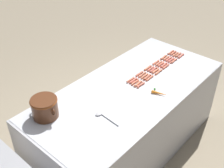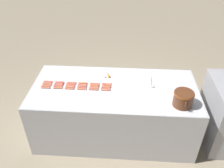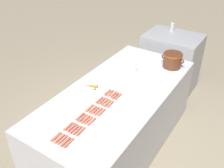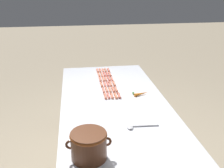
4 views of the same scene
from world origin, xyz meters
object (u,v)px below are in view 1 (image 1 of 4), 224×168
at_px(hot_dog_16, 144,76).
at_px(hot_dog_11, 138,84).
at_px(hot_dog_8, 164,65).
at_px(hot_dog_25, 164,57).
at_px(hot_dog_0, 181,56).
at_px(hot_dog_28, 139,74).
at_px(hot_dog_24, 171,52).
at_px(hot_dog_19, 166,58).
at_px(hot_dog_1, 174,61).
at_px(hot_dog_12, 176,54).
at_px(hot_dog_22, 142,75).
at_px(hot_dog_13, 169,59).
at_px(hot_dog_17, 135,82).
at_px(hot_dog_4, 150,78).
at_px(hot_dog_21, 151,69).
at_px(hot_dog_27, 148,68).
at_px(hot_dog_18, 173,53).
at_px(hot_dog_6, 178,55).
at_px(bean_pot, 45,107).
at_px(hot_dog_14, 161,64).
at_px(hot_dog_10, 147,77).
at_px(hot_dog_2, 166,66).
at_px(carrot, 159,93).
at_px(hot_dog_23, 133,81).
at_px(hot_dog_26, 156,62).
at_px(hot_dog_20, 159,63).
at_px(hot_dog_15, 153,70).
at_px(hot_dog_29, 130,80).
at_px(hot_dog_9, 156,71).
at_px(hot_dog_3, 158,72).
at_px(hot_dog_5, 141,85).
at_px(serving_spoon, 102,116).
at_px(hot_dog_7, 171,60).

bearing_deg(hot_dog_16, hot_dog_11, 102.35).
relative_size(hot_dog_8, hot_dog_25, 1.00).
distance_m(hot_dog_0, hot_dog_28, 0.68).
distance_m(hot_dog_24, hot_dog_25, 0.17).
height_order(hot_dog_19, hot_dog_24, same).
distance_m(hot_dog_1, hot_dog_12, 0.18).
bearing_deg(hot_dog_22, hot_dog_13, -94.05).
bearing_deg(hot_dog_17, hot_dog_4, -113.07).
bearing_deg(hot_dog_21, hot_dog_27, 7.76).
bearing_deg(hot_dog_8, hot_dog_18, -77.61).
relative_size(hot_dog_6, bean_pot, 0.43).
xyz_separation_m(hot_dog_12, hot_dog_14, (0.00, 0.33, 0.00)).
xyz_separation_m(hot_dog_10, hot_dog_21, (0.07, -0.17, 0.00)).
bearing_deg(hot_dog_0, bean_pot, 78.37).
xyz_separation_m(hot_dog_2, hot_dog_21, (0.11, 0.16, 0.00)).
bearing_deg(carrot, hot_dog_19, -62.76).
distance_m(hot_dog_8, carrot, 0.56).
distance_m(hot_dog_22, hot_dog_24, 0.66).
distance_m(hot_dog_23, hot_dog_27, 0.32).
height_order(hot_dog_19, hot_dog_26, same).
bearing_deg(hot_dog_20, hot_dog_15, 101.33).
xyz_separation_m(hot_dog_19, hot_dog_29, (0.04, 0.66, 0.00)).
relative_size(hot_dog_11, hot_dog_28, 1.00).
bearing_deg(hot_dog_4, hot_dog_28, 1.12).
xyz_separation_m(hot_dog_12, hot_dog_22, (0.03, 0.66, 0.00)).
bearing_deg(hot_dog_17, hot_dog_22, -79.22).
bearing_deg(hot_dog_12, carrot, 110.35).
relative_size(hot_dog_0, hot_dog_9, 1.00).
bearing_deg(hot_dog_3, hot_dog_11, 84.29).
distance_m(hot_dog_17, carrot, 0.31).
bearing_deg(hot_dog_26, hot_dog_24, -90.03).
relative_size(hot_dog_6, hot_dog_19, 1.00).
distance_m(hot_dog_5, serving_spoon, 0.63).
bearing_deg(bean_pot, hot_dog_10, -106.45).
height_order(hot_dog_23, hot_dog_29, same).
bearing_deg(hot_dog_24, hot_dog_0, -178.02).
bearing_deg(hot_dog_27, hot_dog_25, -90.42).
distance_m(hot_dog_6, hot_dog_20, 0.34).
bearing_deg(hot_dog_1, hot_dog_21, 72.33).
distance_m(hot_dog_2, hot_dog_27, 0.22).
xyz_separation_m(hot_dog_12, hot_dog_28, (0.07, 0.66, 0.00)).
relative_size(hot_dog_6, hot_dog_23, 1.00).
distance_m(hot_dog_23, hot_dog_29, 0.03).
height_order(hot_dog_5, hot_dog_26, same).
distance_m(hot_dog_4, hot_dog_8, 0.33).
relative_size(hot_dog_12, serving_spoon, 0.50).
height_order(hot_dog_26, hot_dog_28, same).
xyz_separation_m(hot_dog_0, hot_dog_17, (0.08, 0.83, 0.00)).
relative_size(hot_dog_3, hot_dog_7, 1.00).
bearing_deg(serving_spoon, hot_dog_16, -82.87).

